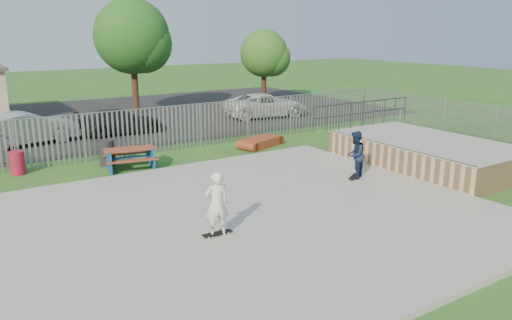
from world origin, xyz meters
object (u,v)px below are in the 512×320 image
car_silver (26,128)px  tree_mid (132,37)px  picnic_table (130,158)px  car_dark (120,122)px  car_white (266,105)px  trash_bin_red (17,163)px  skater_white (217,204)px  trash_bin_grey (107,153)px  funbox (261,142)px  skater_navy (355,155)px  tree_right (264,53)px

car_silver → tree_mid: 10.30m
tree_mid → picnic_table: bearing=-110.8°
car_dark → car_white: 9.22m
trash_bin_red → skater_white: skater_white is taller
trash_bin_red → trash_bin_grey: bearing=-8.8°
funbox → car_silver: bearing=126.4°
funbox → skater_navy: size_ratio=1.31×
funbox → trash_bin_grey: bearing=156.0°
picnic_table → car_white: car_white is taller
trash_bin_grey → trash_bin_red: bearing=171.2°
trash_bin_red → car_dark: car_dark is taller
trash_bin_red → tree_mid: size_ratio=0.12×
picnic_table → car_white: 13.06m
funbox → trash_bin_grey: (-6.95, 0.60, 0.31)m
trash_bin_grey → car_dark: size_ratio=0.24×
car_white → tree_mid: (-6.32, 5.55, 4.10)m
skater_white → car_silver: bearing=-69.4°
picnic_table → funbox: size_ratio=0.98×
car_silver → tree_right: 18.32m
car_silver → tree_right: (17.17, 5.74, 2.78)m
skater_navy → tree_right: bearing=-146.0°
car_white → trash_bin_red: bearing=118.8°
skater_navy → trash_bin_red: bearing=-68.9°
trash_bin_red → car_white: 15.84m
funbox → tree_mid: tree_mid is taller
picnic_table → skater_navy: bearing=-35.1°
trash_bin_grey → tree_mid: tree_mid is taller
funbox → car_silver: 10.97m
trash_bin_red → car_dark: 7.72m
trash_bin_grey → car_white: (11.65, 5.95, 0.23)m
skater_white → car_dark: bearing=-86.9°
skater_navy → tree_mid: bearing=-117.3°
funbox → car_dark: (-4.51, 6.35, 0.45)m
car_white → funbox: bearing=153.0°
car_silver → car_dark: (4.51, 0.15, -0.14)m
picnic_table → skater_white: skater_white is taller
picnic_table → trash_bin_red: bearing=168.7°
tree_mid → skater_navy: 19.00m
picnic_table → car_silver: bearing=122.0°
car_white → tree_right: tree_right is taller
trash_bin_red → skater_navy: 12.46m
trash_bin_grey → skater_navy: skater_navy is taller
tree_mid → car_dark: bearing=-116.8°
picnic_table → skater_white: (-0.45, -7.93, 0.59)m
car_dark → tree_mid: size_ratio=0.61×
picnic_table → car_white: size_ratio=0.42×
car_silver → tree_mid: bearing=-63.2°
funbox → skater_navy: skater_navy is taller
picnic_table → trash_bin_grey: 1.15m
tree_mid → skater_white: size_ratio=4.23×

